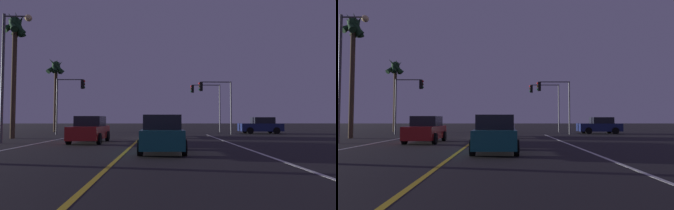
# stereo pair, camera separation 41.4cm
# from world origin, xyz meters

# --- Properties ---
(lane_edge_right) EXTENTS (0.16, 34.25, 0.01)m
(lane_edge_right) POSITION_xyz_m (6.02, 11.13, 0.00)
(lane_edge_right) COLOR silver
(lane_edge_right) RESTS_ON ground
(lane_center_divider) EXTENTS (0.16, 34.25, 0.01)m
(lane_center_divider) POSITION_xyz_m (0.00, 11.13, 0.00)
(lane_center_divider) COLOR gold
(lane_center_divider) RESTS_ON ground
(car_crossing_side) EXTENTS (4.30, 2.02, 1.70)m
(car_crossing_side) POSITION_xyz_m (11.99, 30.17, 0.82)
(car_crossing_side) COLOR black
(car_crossing_side) RESTS_ON ground
(car_lead_same_lane) EXTENTS (2.02, 4.30, 1.70)m
(car_lead_same_lane) POSITION_xyz_m (1.70, 13.44, 0.82)
(car_lead_same_lane) COLOR black
(car_lead_same_lane) RESTS_ON ground
(car_ahead_far) EXTENTS (2.02, 4.30, 1.70)m
(car_ahead_far) POSITION_xyz_m (2.01, 24.43, 0.82)
(car_ahead_far) COLOR black
(car_ahead_far) RESTS_ON ground
(car_oncoming) EXTENTS (2.02, 4.30, 1.70)m
(car_oncoming) POSITION_xyz_m (-2.94, 19.02, 0.82)
(car_oncoming) COLOR black
(car_oncoming) RESTS_ON ground
(traffic_light_near_right) EXTENTS (3.28, 0.36, 5.23)m
(traffic_light_near_right) POSITION_xyz_m (6.98, 28.75, 3.91)
(traffic_light_near_right) COLOR #4C4C51
(traffic_light_near_right) RESTS_ON ground
(traffic_light_near_left) EXTENTS (2.80, 0.36, 5.43)m
(traffic_light_near_left) POSITION_xyz_m (-7.25, 28.75, 4.02)
(traffic_light_near_left) COLOR #4C4C51
(traffic_light_near_left) RESTS_ON ground
(traffic_light_far_right) EXTENTS (3.54, 0.36, 5.57)m
(traffic_light_far_right) POSITION_xyz_m (6.90, 34.25, 4.15)
(traffic_light_far_right) COLOR #4C4C51
(traffic_light_far_right) RESTS_ON ground
(street_lamp_left_mid) EXTENTS (1.83, 0.44, 8.16)m
(street_lamp_left_mid) POSITION_xyz_m (-7.89, 18.47, 5.14)
(street_lamp_left_mid) COLOR #4C4C51
(street_lamp_left_mid) RESTS_ON ground
(palm_tree_left_mid) EXTENTS (1.99, 2.00, 9.97)m
(palm_tree_left_mid) POSITION_xyz_m (-9.92, 23.15, 7.92)
(palm_tree_left_mid) COLOR #473826
(palm_tree_left_mid) RESTS_ON ground
(palm_tree_left_far) EXTENTS (2.12, 2.10, 8.68)m
(palm_tree_left_far) POSITION_xyz_m (-10.76, 34.42, 6.93)
(palm_tree_left_far) COLOR #473826
(palm_tree_left_far) RESTS_ON ground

